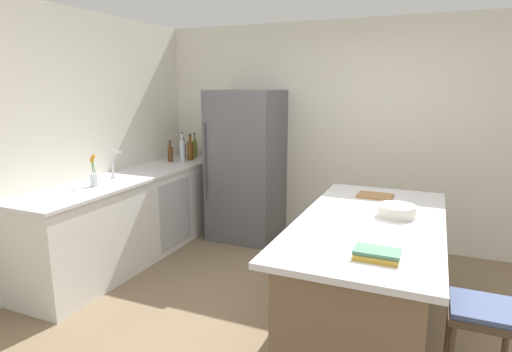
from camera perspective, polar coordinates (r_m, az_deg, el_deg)
The scene contains 17 objects.
ground_plane at distance 3.43m, azimuth 4.75°, elevation -20.74°, with size 7.20×7.20×0.00m, color #7A664C.
wall_rear at distance 5.10m, azimuth 13.14°, elevation 5.55°, with size 6.00×0.10×2.60m, color silver.
wall_left at distance 4.35m, azimuth -27.20°, elevation 3.44°, with size 0.10×6.00×2.60m, color silver.
counter_run_left at distance 4.79m, azimuth -16.42°, elevation -5.30°, with size 0.67×2.73×0.92m.
kitchen_island at distance 3.32m, azimuth 14.87°, elevation -13.17°, with size 1.00×2.07×0.91m.
refrigerator at distance 5.12m, azimuth -1.32°, elevation 1.43°, with size 0.80×0.76×1.81m.
bar_stool at distance 2.74m, azimuth 28.35°, elevation -17.61°, with size 0.36×0.36×0.69m.
sink_faucet at distance 4.54m, azimuth -18.82°, elevation 1.64°, with size 0.15×0.05×0.30m.
flower_vase at distance 4.26m, azimuth -21.20°, elevation -0.03°, with size 0.08×0.08×0.31m.
olive_oil_bottle at distance 5.62m, azimuth -8.31°, elevation 3.76°, with size 0.06×0.06×0.33m.
vinegar_bottle at distance 5.60m, azimuth -9.77°, elevation 3.43°, with size 0.05×0.05×0.27m.
whiskey_bottle at distance 5.44m, azimuth -8.92°, elevation 3.51°, with size 0.08×0.08×0.33m.
soda_bottle at distance 5.38m, azimuth -9.99°, elevation 3.50°, with size 0.07×0.07×0.36m.
syrup_bottle at distance 5.37m, azimuth -11.59°, elevation 3.01°, with size 0.06×0.06×0.27m.
cookbook_stack at distance 2.48m, azimuth 16.14°, elevation -10.16°, with size 0.25×0.18×0.05m.
mixing_bowl at distance 3.28m, azimuth 18.57°, elevation -4.50°, with size 0.28×0.28×0.09m.
cutting_board at distance 3.81m, azimuth 15.90°, elevation -2.60°, with size 0.30×0.23×0.02m.
Camera 1 is at (0.89, -2.74, 1.86)m, focal length 29.40 mm.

